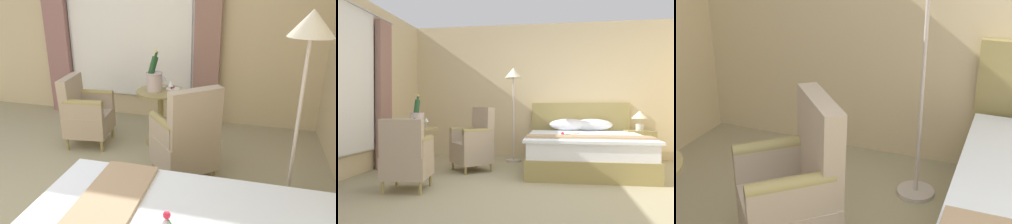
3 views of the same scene
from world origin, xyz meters
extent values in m
cylinder|color=#BFB2A9|center=(-0.71, 2.15, 0.01)|extent=(0.28, 0.28, 0.03)
cylinder|color=#BFB2A9|center=(-0.71, 2.15, 0.80)|extent=(0.03, 0.03, 1.53)
cylinder|color=#94844B|center=(-1.25, 1.49, 0.06)|extent=(0.04, 0.04, 0.12)
cube|color=tan|center=(-1.26, 1.17, 0.28)|extent=(0.77, 0.77, 0.33)
cube|color=tan|center=(-1.10, 1.30, 0.73)|extent=(0.46, 0.50, 0.57)
cube|color=tan|center=(-1.43, 1.33, 0.55)|extent=(0.42, 0.38, 0.19)
cylinder|color=#94844B|center=(-1.43, 1.33, 0.64)|extent=(0.42, 0.38, 0.09)
cube|color=tan|center=(-1.12, 0.97, 0.55)|extent=(0.42, 0.38, 0.19)
cylinder|color=#94844B|center=(-1.12, 0.97, 0.64)|extent=(0.42, 0.38, 0.09)
camera|label=1|loc=(1.76, 1.78, 1.87)|focal=35.00mm
camera|label=2|loc=(0.08, -3.92, 1.02)|focal=35.00mm
camera|label=3|loc=(-0.09, -0.87, 1.90)|focal=50.00mm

